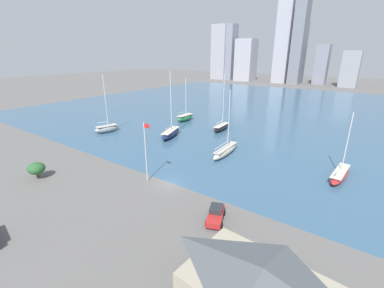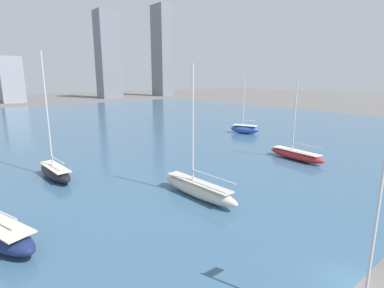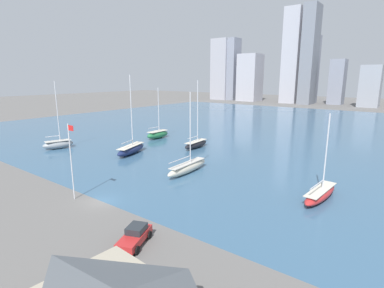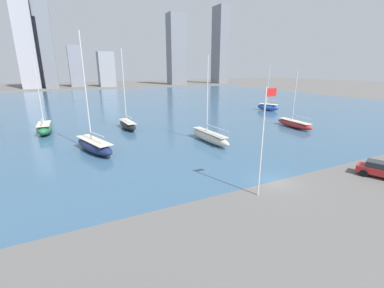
# 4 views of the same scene
# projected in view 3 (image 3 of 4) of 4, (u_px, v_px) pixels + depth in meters

# --- Properties ---
(ground_plane) EXTENTS (500.00, 500.00, 0.00)m
(ground_plane) POSITION_uv_depth(u_px,v_px,m) (102.00, 201.00, 39.39)
(ground_plane) COLOR #605E5B
(harbor_water) EXTENTS (180.00, 140.00, 0.00)m
(harbor_water) POSITION_uv_depth(u_px,v_px,m) (289.00, 129.00, 93.80)
(harbor_water) COLOR #385B7A
(harbor_water) RESTS_ON ground_plane
(flag_pole) EXTENTS (1.24, 0.14, 10.21)m
(flag_pole) POSITION_uv_depth(u_px,v_px,m) (71.00, 159.00, 38.98)
(flag_pole) COLOR silver
(flag_pole) RESTS_ON ground_plane
(distant_city_skyline) EXTENTS (196.06, 21.07, 58.65)m
(distant_city_skyline) POSITION_uv_depth(u_px,v_px,m) (321.00, 65.00, 177.38)
(distant_city_skyline) COLOR #9E9EA8
(distant_city_skyline) RESTS_ON ground_plane
(sailboat_black) EXTENTS (2.58, 8.53, 15.36)m
(sailboat_black) POSITION_uv_depth(u_px,v_px,m) (196.00, 144.00, 69.19)
(sailboat_black) COLOR black
(sailboat_black) RESTS_ON harbor_water
(sailboat_cream) EXTENTS (2.25, 10.75, 13.67)m
(sailboat_cream) POSITION_uv_depth(u_px,v_px,m) (188.00, 167.00, 51.12)
(sailboat_cream) COLOR beige
(sailboat_cream) RESTS_ON harbor_water
(sailboat_gray) EXTENTS (4.10, 7.06, 15.20)m
(sailboat_gray) POSITION_uv_depth(u_px,v_px,m) (58.00, 144.00, 68.41)
(sailboat_gray) COLOR gray
(sailboat_gray) RESTS_ON harbor_water
(sailboat_navy) EXTENTS (5.40, 10.30, 16.51)m
(sailboat_navy) POSITION_uv_depth(u_px,v_px,m) (131.00, 149.00, 63.79)
(sailboat_navy) COLOR #19234C
(sailboat_navy) RESTS_ON harbor_water
(sailboat_green) EXTENTS (2.75, 7.34, 13.37)m
(sailboat_green) POSITION_uv_depth(u_px,v_px,m) (158.00, 134.00, 79.96)
(sailboat_green) COLOR #236B3D
(sailboat_green) RESTS_ON harbor_water
(sailboat_red) EXTENTS (2.84, 9.68, 11.49)m
(sailboat_red) POSITION_uv_depth(u_px,v_px,m) (320.00, 193.00, 39.99)
(sailboat_red) COLOR #B72828
(sailboat_red) RESTS_ON harbor_water
(parked_pickup_red) EXTENTS (3.41, 4.97, 1.77)m
(parked_pickup_red) POSITION_uv_depth(u_px,v_px,m) (135.00, 236.00, 29.14)
(parked_pickup_red) COLOR #B22323
(parked_pickup_red) RESTS_ON ground_plane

